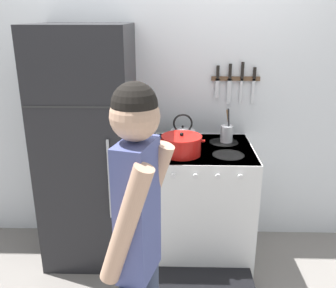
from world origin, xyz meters
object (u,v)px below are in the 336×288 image
object	(u,v)px
stove_range	(202,206)
dutch_oven_pot	(182,145)
person	(139,246)
tea_kettle	(183,134)
utensil_jar	(227,133)
refrigerator	(89,148)

from	to	relation	value
stove_range	dutch_oven_pot	world-z (taller)	dutch_oven_pot
dutch_oven_pot	person	size ratio (longest dim) A/B	0.20
tea_kettle	utensil_jar	xyz separation A→B (m)	(0.34, 0.01, 0.01)
stove_range	person	size ratio (longest dim) A/B	0.88
refrigerator	utensil_jar	distance (m)	1.06
tea_kettle	utensil_jar	distance (m)	0.34
stove_range	utensil_jar	bearing A→B (deg)	44.97
refrigerator	person	distance (m)	1.39
dutch_oven_pot	tea_kettle	distance (m)	0.28
person	dutch_oven_pot	bearing A→B (deg)	6.15
refrigerator	dutch_oven_pot	distance (m)	0.73
dutch_oven_pot	tea_kettle	world-z (taller)	tea_kettle
refrigerator	tea_kettle	bearing A→B (deg)	8.35
stove_range	person	bearing A→B (deg)	-106.21
dutch_oven_pot	utensil_jar	world-z (taller)	utensil_jar
dutch_oven_pot	stove_range	bearing A→B (deg)	31.31
refrigerator	person	world-z (taller)	refrigerator
stove_range	utensil_jar	xyz separation A→B (m)	(0.18, 0.18, 0.54)
tea_kettle	dutch_oven_pot	bearing A→B (deg)	-92.73
refrigerator	person	bearing A→B (deg)	-68.38
utensil_jar	person	xyz separation A→B (m)	(-0.54, -1.41, -0.07)
dutch_oven_pot	person	xyz separation A→B (m)	(-0.19, -1.12, -0.06)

